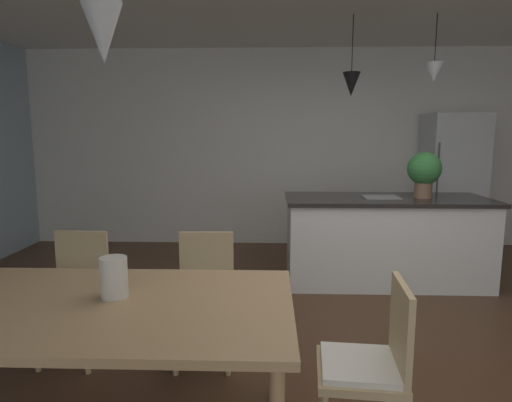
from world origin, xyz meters
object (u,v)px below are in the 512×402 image
at_px(potted_plant_on_island, 424,171).
at_px(vase_on_dining_table, 114,277).
at_px(chair_far_right, 205,293).
at_px(chair_kitchen_end, 371,363).
at_px(dining_table, 82,314).
at_px(kitchen_island, 385,239).
at_px(refrigerator, 451,184).
at_px(chair_far_left, 75,291).

relative_size(potted_plant_on_island, vase_on_dining_table, 2.35).
xyz_separation_m(chair_far_right, potted_plant_on_island, (2.01, 1.65, 0.70)).
xyz_separation_m(chair_kitchen_end, potted_plant_on_island, (1.09, 2.54, 0.70)).
relative_size(dining_table, kitchen_island, 0.97).
bearing_deg(vase_on_dining_table, chair_far_right, 68.79).
relative_size(chair_kitchen_end, kitchen_island, 0.42).
relative_size(kitchen_island, potted_plant_on_island, 4.43).
bearing_deg(dining_table, refrigerator, 49.31).
bearing_deg(chair_far_right, chair_far_left, -180.00).
xyz_separation_m(kitchen_island, potted_plant_on_island, (0.37, 0.00, 0.71)).
relative_size(refrigerator, vase_on_dining_table, 9.05).
bearing_deg(dining_table, chair_far_right, 63.03).
relative_size(chair_kitchen_end, vase_on_dining_table, 4.36).
relative_size(chair_kitchen_end, refrigerator, 0.48).
height_order(kitchen_island, potted_plant_on_island, potted_plant_on_island).
height_order(refrigerator, potted_plant_on_island, refrigerator).
distance_m(chair_far_left, potted_plant_on_island, 3.42).
xyz_separation_m(refrigerator, vase_on_dining_table, (-3.13, -3.72, -0.05)).
relative_size(chair_far_right, potted_plant_on_island, 1.86).
height_order(dining_table, potted_plant_on_island, potted_plant_on_island).
height_order(chair_far_left, potted_plant_on_island, potted_plant_on_island).
bearing_deg(kitchen_island, chair_far_right, -134.96).
xyz_separation_m(chair_far_right, chair_kitchen_end, (0.92, -0.89, 0.00)).
bearing_deg(vase_on_dining_table, potted_plant_on_island, 46.59).
bearing_deg(vase_on_dining_table, dining_table, -151.61).
xyz_separation_m(chair_far_right, kitchen_island, (1.65, 1.65, -0.01)).
bearing_deg(chair_far_left, potted_plant_on_island, 29.52).
bearing_deg(chair_far_left, vase_on_dining_table, -54.25).
height_order(chair_far_left, kitchen_island, kitchen_island).
bearing_deg(chair_far_left, chair_kitchen_end, -26.01).
relative_size(chair_far_left, potted_plant_on_island, 1.86).
height_order(chair_far_right, chair_far_left, same).
distance_m(dining_table, kitchen_island, 3.30).
distance_m(refrigerator, potted_plant_on_island, 1.52).
relative_size(chair_far_right, vase_on_dining_table, 4.36).
relative_size(dining_table, chair_kitchen_end, 2.31).
height_order(chair_far_left, vase_on_dining_table, vase_on_dining_table).
relative_size(chair_far_right, refrigerator, 0.48).
relative_size(refrigerator, potted_plant_on_island, 3.86).
distance_m(dining_table, vase_on_dining_table, 0.22).
bearing_deg(dining_table, chair_kitchen_end, -0.18).
height_order(potted_plant_on_island, vase_on_dining_table, potted_plant_on_island).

